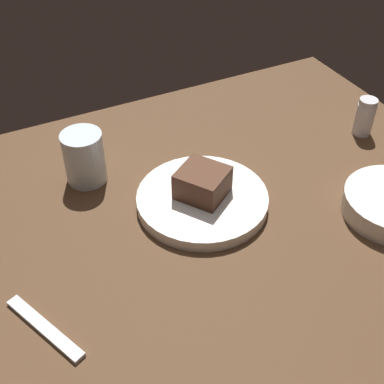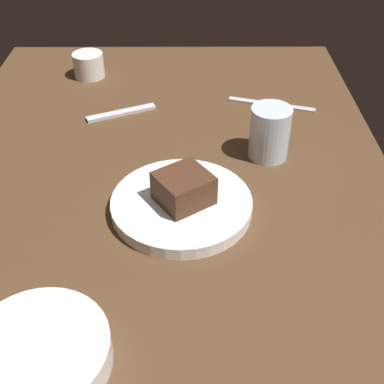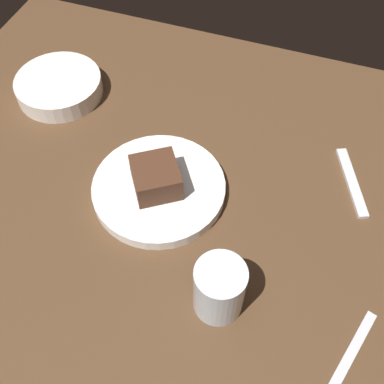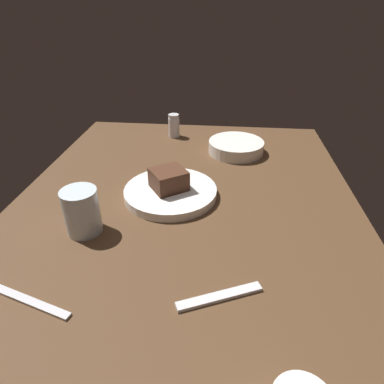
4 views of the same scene
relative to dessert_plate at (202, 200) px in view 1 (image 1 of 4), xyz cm
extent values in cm
cube|color=#4C331E|center=(7.77, 3.93, -2.58)|extent=(120.00, 84.00, 3.00)
cylinder|color=white|center=(0.00, 0.00, 0.00)|extent=(23.01, 23.01, 2.17)
cube|color=#472819|center=(-0.18, -0.38, 3.57)|extent=(10.66, 10.77, 4.97)
cylinder|color=silver|center=(-39.96, -5.02, 2.31)|extent=(3.84, 3.84, 6.79)
cylinder|color=silver|center=(-39.96, -5.02, 6.31)|extent=(3.65, 3.65, 1.20)
cylinder|color=silver|center=(15.82, -15.98, 3.87)|extent=(7.44, 7.44, 9.90)
cube|color=silver|center=(31.40, 13.19, -0.73)|extent=(7.68, 14.46, 0.70)
camera|label=1|loc=(31.98, 59.96, 60.26)|focal=48.59mm
camera|label=2|loc=(-62.54, -1.42, 52.37)|focal=46.87mm
camera|label=3|loc=(21.35, -43.20, 65.92)|focal=44.06mm
camera|label=4|loc=(70.38, 12.53, 42.88)|focal=31.24mm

